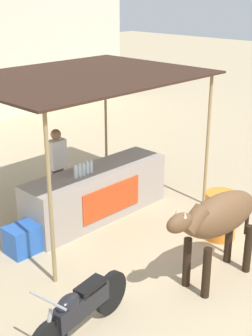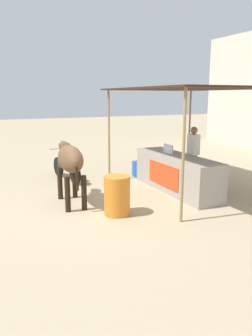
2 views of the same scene
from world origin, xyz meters
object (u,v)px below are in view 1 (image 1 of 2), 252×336
stall_counter (97,193)px  motorcycle_parked (80,309)px  vendor_behind_counter (58,169)px  water_barrel (220,215)px  cooler_box (25,238)px  cow (218,218)px

stall_counter → motorcycle_parked: size_ratio=1.68×
vendor_behind_counter → water_barrel: size_ratio=1.97×
motorcycle_parked → cooler_box: bearing=72.8°
stall_counter → cow: bearing=-93.8°
water_barrel → cow: bearing=-149.4°
water_barrel → cow: (-1.14, -0.67, 0.61)m
stall_counter → cow: 2.86m
cooler_box → cow: 3.20m
vendor_behind_counter → cooler_box: size_ratio=2.75×
stall_counter → vendor_behind_counter: 0.90m
cooler_box → cow: size_ratio=0.33×
cooler_box → motorcycle_parked: (-0.69, -2.24, 0.19)m
stall_counter → motorcycle_parked: (-2.40, -2.33, -0.05)m
water_barrel → cow: 1.46m
stall_counter → cooler_box: (-1.71, -0.10, -0.24)m
water_barrel → stall_counter: bearing=114.2°
motorcycle_parked → stall_counter: bearing=44.2°
stall_counter → water_barrel: (0.95, -2.13, -0.06)m
vendor_behind_counter → water_barrel: bearing=-66.1°
vendor_behind_counter → motorcycle_parked: bearing=-124.0°
vendor_behind_counter → motorcycle_parked: vendor_behind_counter is taller
vendor_behind_counter → cow: bearing=-87.9°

